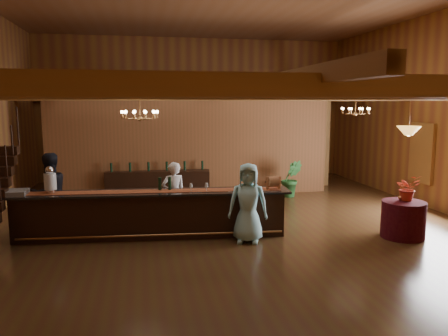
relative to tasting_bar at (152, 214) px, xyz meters
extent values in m
plane|color=#462917|center=(1.94, 0.68, -0.53)|extent=(14.00, 14.00, 0.00)
cube|color=#976129|center=(1.94, 7.68, 2.22)|extent=(12.00, 0.10, 5.50)
cube|color=#976129|center=(1.94, -6.32, 2.22)|extent=(12.00, 0.10, 5.50)
cube|color=#A26B31|center=(1.94, -4.82, 2.67)|extent=(11.90, 0.20, 0.28)
cube|color=#A26B31|center=(1.94, -2.32, 2.67)|extent=(11.90, 0.20, 0.28)
cube|color=#A26B31|center=(1.94, 0.18, 2.67)|extent=(11.90, 0.20, 0.28)
cube|color=#A26B31|center=(1.94, 2.68, 2.67)|extent=(11.90, 0.20, 0.28)
cube|color=#A26B31|center=(1.94, 5.18, 2.67)|extent=(11.90, 0.20, 0.28)
cube|color=#A26B31|center=(1.94, 7.48, 2.67)|extent=(11.90, 0.20, 0.28)
cube|color=#A26B31|center=(-2.56, 0.68, 2.81)|extent=(0.18, 13.90, 0.22)
cube|color=#A26B31|center=(1.94, 0.68, 2.81)|extent=(0.18, 13.90, 0.22)
cube|color=#A26B31|center=(6.44, 0.68, 2.81)|extent=(0.18, 13.90, 0.22)
cube|color=#A26B31|center=(-2.56, 5.18, 1.07)|extent=(0.20, 0.20, 3.20)
cube|color=#A26B31|center=(6.44, 5.18, 1.07)|extent=(0.20, 0.20, 3.20)
cube|color=brown|center=(1.44, 4.18, 1.02)|extent=(9.00, 0.18, 3.10)
cube|color=white|center=(7.89, 1.68, 1.02)|extent=(0.12, 1.05, 1.75)
cube|color=black|center=(2.94, 6.18, 0.02)|extent=(1.20, 0.60, 1.10)
cube|color=#9D592F|center=(-0.06, 6.18, -0.03)|extent=(1.00, 0.60, 1.00)
cube|color=black|center=(0.00, 0.00, -0.03)|extent=(5.97, 1.15, 0.99)
cube|color=black|center=(0.00, 0.00, 0.49)|extent=(6.28, 1.30, 0.05)
cube|color=maroon|center=(0.00, 0.00, 0.52)|extent=(5.85, 0.89, 0.01)
cylinder|color=#AA7843|center=(0.00, -0.39, -0.38)|extent=(5.72, 0.54, 0.05)
cylinder|color=silver|center=(-2.16, 0.24, 0.55)|extent=(0.18, 0.18, 0.08)
cylinder|color=silver|center=(-2.16, 0.24, 0.77)|extent=(0.26, 0.26, 0.36)
sphere|color=silver|center=(-2.16, 0.24, 1.02)|extent=(0.18, 0.18, 0.18)
cube|color=gray|center=(-2.89, 0.20, 0.56)|extent=(0.50, 0.50, 0.10)
cube|color=#9D592F|center=(2.61, -0.28, 0.66)|extent=(0.06, 0.06, 0.30)
cube|color=#9D592F|center=(2.89, -0.28, 0.66)|extent=(0.06, 0.06, 0.30)
cylinder|color=#9D592F|center=(2.75, -0.28, 0.69)|extent=(0.24, 0.24, 0.24)
cylinder|color=black|center=(0.20, 0.10, 0.66)|extent=(0.07, 0.07, 0.30)
cylinder|color=black|center=(0.42, 0.08, 0.66)|extent=(0.07, 0.07, 0.30)
cube|color=black|center=(0.30, 3.91, -0.08)|extent=(3.25, 0.88, 0.90)
cylinder|color=#430F12|center=(5.54, -1.12, -0.12)|extent=(0.95, 0.95, 0.82)
cylinder|color=#AA7843|center=(-0.20, 0.16, 2.40)|extent=(0.02, 0.02, 0.55)
sphere|color=#AA7843|center=(-0.20, 0.16, 2.13)|extent=(0.12, 0.12, 0.12)
torus|color=#AA7843|center=(-0.20, 0.16, 2.23)|extent=(0.80, 0.80, 0.04)
cylinder|color=#AA7843|center=(5.75, 1.73, 2.42)|extent=(0.02, 0.02, 0.51)
sphere|color=#AA7843|center=(5.75, 1.73, 2.16)|extent=(0.12, 0.12, 0.12)
torus|color=#AA7843|center=(5.75, 1.73, 2.26)|extent=(0.80, 0.80, 0.04)
cylinder|color=#AA7843|center=(5.54, -1.12, 2.27)|extent=(0.02, 0.02, 0.80)
cone|color=gold|center=(5.54, -1.12, 1.87)|extent=(0.52, 0.52, 0.20)
imported|color=white|center=(0.55, 0.69, 0.27)|extent=(0.65, 0.49, 1.60)
imported|color=black|center=(-2.30, 0.78, 0.41)|extent=(1.15, 1.11, 1.87)
imported|color=#A1E5ED|center=(2.04, -0.77, 0.34)|extent=(0.97, 0.78, 1.73)
imported|color=#275F28|center=(4.52, 3.45, 0.07)|extent=(0.75, 0.65, 1.20)
imported|color=red|center=(5.65, -1.04, 0.59)|extent=(0.55, 0.49, 0.58)
imported|color=#AA7843|center=(5.55, -1.01, 0.43)|extent=(0.14, 0.14, 0.27)
camera|label=1|loc=(-0.20, -9.69, 2.47)|focal=35.00mm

